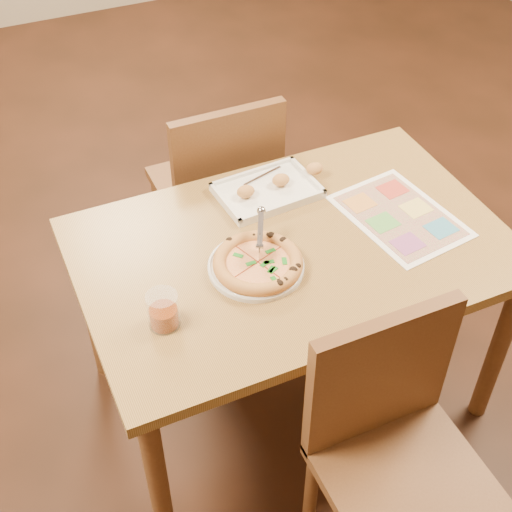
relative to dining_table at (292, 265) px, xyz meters
name	(u,v)px	position (x,y,z in m)	size (l,w,h in m)	color
room	(303,53)	(0.00, 0.00, 0.72)	(7.00, 7.00, 7.00)	black
dining_table	(292,265)	(0.00, 0.00, 0.00)	(1.30, 0.85, 0.72)	olive
chair_near	(393,429)	(0.00, -0.60, -0.07)	(0.42, 0.42, 0.47)	brown
chair_far	(221,177)	(0.00, 0.60, -0.07)	(0.42, 0.42, 0.47)	brown
plate	(256,267)	(-0.15, -0.05, 0.09)	(0.28, 0.28, 0.02)	silver
pizza	(258,263)	(-0.14, -0.06, 0.11)	(0.26, 0.26, 0.04)	#E4904E
pizza_cutter	(260,234)	(-0.11, 0.00, 0.17)	(0.08, 0.14, 0.09)	silver
appetizer_tray	(270,189)	(0.04, 0.26, 0.10)	(0.38, 0.24, 0.06)	white
glass_tumbler	(163,312)	(-0.46, -0.14, 0.13)	(0.09, 0.09, 0.11)	maroon
menu	(400,216)	(0.37, -0.02, 0.09)	(0.29, 0.41, 0.01)	white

